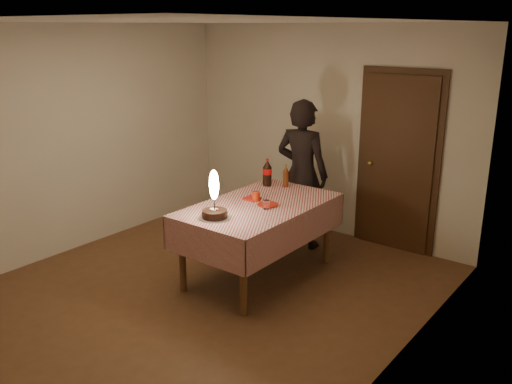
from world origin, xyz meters
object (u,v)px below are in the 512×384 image
(red_plate, at_px, (268,204))
(photographer, at_px, (302,174))
(amber_bottle_left, at_px, (286,177))
(dining_table, at_px, (259,214))
(red_cup, at_px, (256,196))
(clear_cup, at_px, (266,205))
(cola_bottle, at_px, (267,173))
(birthday_cake, at_px, (214,204))

(red_plate, relative_size, photographer, 0.12)
(red_plate, bearing_deg, amber_bottle_left, 109.49)
(dining_table, distance_m, amber_bottle_left, 0.74)
(red_cup, xyz_separation_m, clear_cup, (0.24, -0.15, -0.01))
(cola_bottle, bearing_deg, clear_cup, -54.00)
(clear_cup, bearing_deg, photographer, 104.84)
(cola_bottle, bearing_deg, dining_table, -60.57)
(red_cup, bearing_deg, clear_cup, -30.78)
(amber_bottle_left, bearing_deg, red_cup, -85.17)
(clear_cup, bearing_deg, cola_bottle, 126.00)
(dining_table, relative_size, amber_bottle_left, 6.75)
(red_plate, bearing_deg, photographer, 102.94)
(birthday_cake, xyz_separation_m, amber_bottle_left, (-0.07, 1.29, -0.02))
(dining_table, bearing_deg, cola_bottle, 119.43)
(clear_cup, bearing_deg, birthday_cake, -114.02)
(clear_cup, distance_m, cola_bottle, 0.84)
(clear_cup, height_order, photographer, photographer)
(red_plate, height_order, photographer, photographer)
(amber_bottle_left, bearing_deg, cola_bottle, -152.32)
(dining_table, bearing_deg, clear_cup, -27.47)
(red_plate, distance_m, amber_bottle_left, 0.71)
(red_cup, distance_m, photographer, 0.95)
(clear_cup, bearing_deg, red_plate, 119.55)
(amber_bottle_left, distance_m, photographer, 0.32)
(birthday_cake, bearing_deg, photographer, 92.14)
(dining_table, height_order, photographer, photographer)
(dining_table, xyz_separation_m, clear_cup, (0.15, -0.08, 0.15))
(red_cup, bearing_deg, cola_bottle, 114.83)
(red_cup, xyz_separation_m, cola_bottle, (-0.24, 0.53, 0.10))
(red_cup, distance_m, amber_bottle_left, 0.63)
(red_cup, relative_size, amber_bottle_left, 0.39)
(red_plate, height_order, red_cup, red_cup)
(cola_bottle, relative_size, photographer, 0.18)
(dining_table, distance_m, cola_bottle, 0.73)
(clear_cup, relative_size, photographer, 0.05)
(clear_cup, bearing_deg, amber_bottle_left, 111.08)
(dining_table, relative_size, red_plate, 7.82)
(cola_bottle, bearing_deg, birthday_cake, -77.73)
(birthday_cake, relative_size, photographer, 0.27)
(birthday_cake, xyz_separation_m, cola_bottle, (-0.26, 1.19, 0.02))
(birthday_cake, height_order, amber_bottle_left, birthday_cake)
(dining_table, distance_m, red_plate, 0.15)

